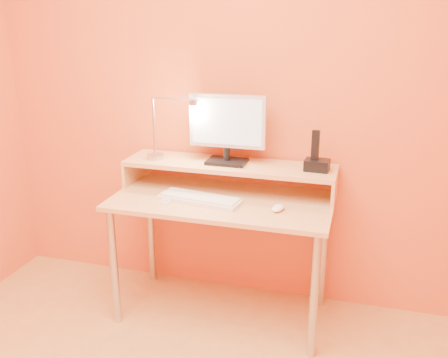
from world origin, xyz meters
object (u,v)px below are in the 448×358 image
(monitor_panel, at_px, (227,121))
(remote_control, at_px, (169,198))
(phone_dock, at_px, (317,165))
(lamp_base, at_px, (155,157))
(mouse, at_px, (278,208))
(keyboard, at_px, (200,199))

(monitor_panel, distance_m, remote_control, 0.53)
(phone_dock, bearing_deg, remote_control, -158.39)
(monitor_panel, bearing_deg, phone_dock, -1.93)
(monitor_panel, relative_size, lamp_base, 4.30)
(mouse, bearing_deg, remote_control, -165.14)
(lamp_base, xyz_separation_m, phone_dock, (0.93, 0.03, 0.02))
(keyboard, bearing_deg, monitor_panel, 77.65)
(lamp_base, xyz_separation_m, mouse, (0.76, -0.21, -0.16))
(phone_dock, xyz_separation_m, keyboard, (-0.59, -0.22, -0.18))
(keyboard, bearing_deg, lamp_base, 158.98)
(monitor_panel, height_order, phone_dock, monitor_panel)
(keyboard, height_order, remote_control, keyboard)
(lamp_base, xyz_separation_m, keyboard, (0.34, -0.19, -0.16))
(mouse, distance_m, remote_control, 0.60)
(monitor_panel, distance_m, phone_dock, 0.54)
(remote_control, bearing_deg, monitor_panel, 39.25)
(remote_control, bearing_deg, lamp_base, 121.75)
(mouse, bearing_deg, monitor_panel, 157.85)
(monitor_panel, relative_size, phone_dock, 3.31)
(monitor_panel, bearing_deg, keyboard, -111.73)
(monitor_panel, xyz_separation_m, mouse, (0.34, -0.25, -0.38))
(phone_dock, bearing_deg, lamp_base, -174.48)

